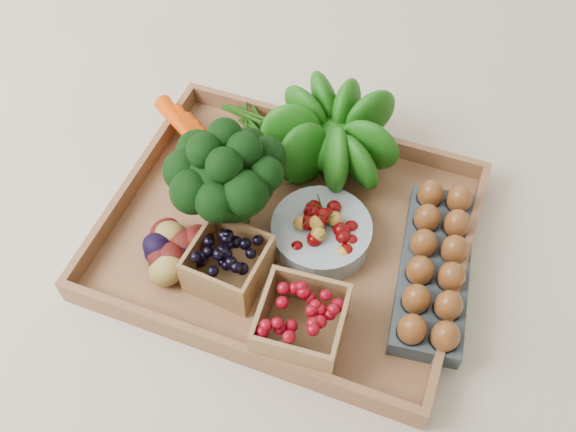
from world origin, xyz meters
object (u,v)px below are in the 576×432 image
(tray, at_px, (288,235))
(cherry_bowl, at_px, (321,233))
(broccoli, at_px, (230,194))
(egg_carton, at_px, (434,270))

(tray, relative_size, cherry_bowl, 3.54)
(tray, xyz_separation_m, cherry_bowl, (0.05, 0.00, 0.03))
(tray, bearing_deg, broccoli, -174.09)
(cherry_bowl, bearing_deg, broccoli, -174.80)
(cherry_bowl, xyz_separation_m, egg_carton, (0.18, -0.00, -0.00))
(tray, relative_size, egg_carton, 1.93)
(tray, height_order, cherry_bowl, cherry_bowl)
(broccoli, bearing_deg, cherry_bowl, 5.20)
(broccoli, height_order, egg_carton, broccoli)
(tray, bearing_deg, egg_carton, 0.70)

